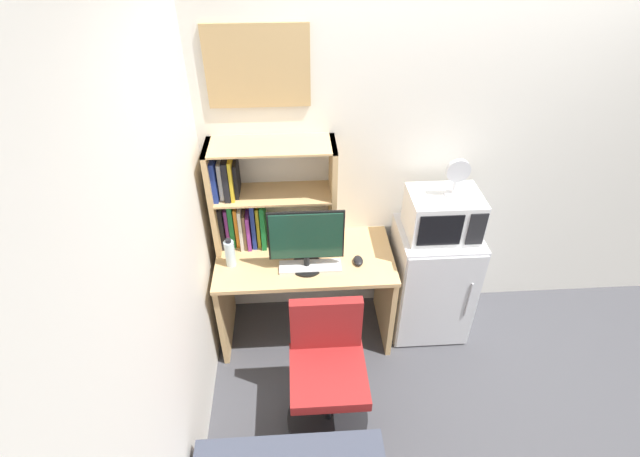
# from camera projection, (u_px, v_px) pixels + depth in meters

# --- Properties ---
(wall_back) EXTENTS (6.40, 0.04, 2.60)m
(wall_back) POSITION_uv_depth(u_px,v_px,m) (506.00, 150.00, 3.12)
(wall_back) COLOR silver
(wall_back) RESTS_ON ground_plane
(wall_left) EXTENTS (0.04, 4.40, 2.60)m
(wall_left) POSITION_uv_depth(u_px,v_px,m) (135.00, 370.00, 1.71)
(wall_left) COLOR silver
(wall_left) RESTS_ON ground_plane
(desk) EXTENTS (1.18, 0.61, 0.72)m
(desk) POSITION_uv_depth(u_px,v_px,m) (305.00, 281.00, 3.26)
(desk) COLOR tan
(desk) RESTS_ON ground_plane
(hutch_bookshelf) EXTENTS (0.80, 0.28, 0.74)m
(hutch_bookshelf) POSITION_uv_depth(u_px,v_px,m) (254.00, 199.00, 3.04)
(hutch_bookshelf) COLOR tan
(hutch_bookshelf) RESTS_ON desk
(monitor) EXTENTS (0.47, 0.21, 0.43)m
(monitor) POSITION_uv_depth(u_px,v_px,m) (306.00, 239.00, 2.91)
(monitor) COLOR black
(monitor) RESTS_ON desk
(keyboard) EXTENTS (0.40, 0.12, 0.02)m
(keyboard) POSITION_uv_depth(u_px,v_px,m) (310.00, 267.00, 3.03)
(keyboard) COLOR silver
(keyboard) RESTS_ON desk
(computer_mouse) EXTENTS (0.06, 0.10, 0.04)m
(computer_mouse) POSITION_uv_depth(u_px,v_px,m) (358.00, 261.00, 3.07)
(computer_mouse) COLOR black
(computer_mouse) RESTS_ON desk
(water_bottle) EXTENTS (0.07, 0.07, 0.21)m
(water_bottle) POSITION_uv_depth(u_px,v_px,m) (230.00, 253.00, 3.00)
(water_bottle) COLOR silver
(water_bottle) RESTS_ON desk
(mini_fridge) EXTENTS (0.54, 0.51, 0.86)m
(mini_fridge) POSITION_uv_depth(u_px,v_px,m) (431.00, 280.00, 3.37)
(mini_fridge) COLOR silver
(mini_fridge) RESTS_ON ground_plane
(microwave) EXTENTS (0.46, 0.35, 0.29)m
(microwave) POSITION_uv_depth(u_px,v_px,m) (443.00, 214.00, 3.03)
(microwave) COLOR silver
(microwave) RESTS_ON mini_fridge
(desk_fan) EXTENTS (0.15, 0.11, 0.25)m
(desk_fan) POSITION_uv_depth(u_px,v_px,m) (457.00, 176.00, 2.86)
(desk_fan) COLOR silver
(desk_fan) RESTS_ON microwave
(desk_chair) EXTENTS (0.51, 0.51, 0.85)m
(desk_chair) POSITION_uv_depth(u_px,v_px,m) (327.00, 376.00, 2.78)
(desk_chair) COLOR black
(desk_chair) RESTS_ON ground_plane
(wall_corkboard) EXTENTS (0.60, 0.02, 0.47)m
(wall_corkboard) POSITION_uv_depth(u_px,v_px,m) (258.00, 67.00, 2.66)
(wall_corkboard) COLOR tan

